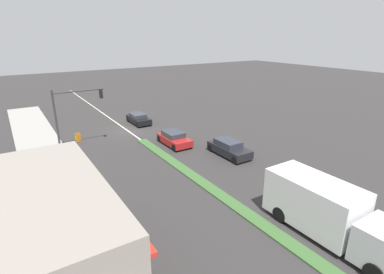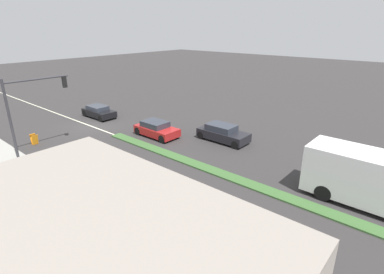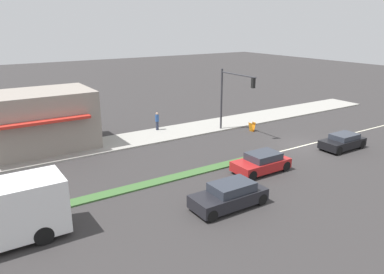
{
  "view_description": "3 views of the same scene",
  "coord_description": "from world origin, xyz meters",
  "px_view_note": "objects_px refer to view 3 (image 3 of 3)",
  "views": [
    {
      "loc": [
        11.15,
        30.97,
        10.28
      ],
      "look_at": [
        -1.44,
        11.29,
        2.22
      ],
      "focal_mm": 28.0,
      "sensor_mm": 36.0,
      "label": 1
    },
    {
      "loc": [
        14.25,
        25.04,
        8.92
      ],
      "look_at": [
        -0.31,
        12.52,
        1.81
      ],
      "focal_mm": 28.0,
      "sensor_mm": 36.0,
      "label": 2
    },
    {
      "loc": [
        -19.49,
        23.65,
        9.74
      ],
      "look_at": [
        1.6,
        9.99,
        1.99
      ],
      "focal_mm": 35.0,
      "sensor_mm": 36.0,
      "label": 3
    }
  ],
  "objects_px": {
    "traffic_signal_main": "(232,91)",
    "hatchback_red": "(261,163)",
    "sedan_dark": "(229,195)",
    "warning_aframe_sign": "(252,127)",
    "suv_black": "(343,142)",
    "pedestrian": "(157,121)"
  },
  "relations": [
    {
      "from": "warning_aframe_sign",
      "to": "pedestrian",
      "type": "bearing_deg",
      "value": 56.47
    },
    {
      "from": "traffic_signal_main",
      "to": "warning_aframe_sign",
      "type": "height_order",
      "value": "traffic_signal_main"
    },
    {
      "from": "sedan_dark",
      "to": "pedestrian",
      "type": "bearing_deg",
      "value": -13.42
    },
    {
      "from": "traffic_signal_main",
      "to": "warning_aframe_sign",
      "type": "xyz_separation_m",
      "value": [
        -0.61,
        -2.06,
        -3.47
      ]
    },
    {
      "from": "traffic_signal_main",
      "to": "sedan_dark",
      "type": "height_order",
      "value": "traffic_signal_main"
    },
    {
      "from": "hatchback_red",
      "to": "traffic_signal_main",
      "type": "bearing_deg",
      "value": -25.43
    },
    {
      "from": "traffic_signal_main",
      "to": "hatchback_red",
      "type": "bearing_deg",
      "value": 154.57
    },
    {
      "from": "traffic_signal_main",
      "to": "pedestrian",
      "type": "xyz_separation_m",
      "value": [
        4.24,
        5.27,
        -2.91
      ]
    },
    {
      "from": "traffic_signal_main",
      "to": "hatchback_red",
      "type": "height_order",
      "value": "traffic_signal_main"
    },
    {
      "from": "pedestrian",
      "to": "sedan_dark",
      "type": "xyz_separation_m",
      "value": [
        -15.37,
        3.67,
        -0.33
      ]
    },
    {
      "from": "suv_black",
      "to": "sedan_dark",
      "type": "bearing_deg",
      "value": 101.53
    },
    {
      "from": "pedestrian",
      "to": "suv_black",
      "type": "distance_m",
      "value": 16.1
    },
    {
      "from": "warning_aframe_sign",
      "to": "suv_black",
      "type": "height_order",
      "value": "suv_black"
    },
    {
      "from": "warning_aframe_sign",
      "to": "suv_black",
      "type": "distance_m",
      "value": 8.18
    },
    {
      "from": "traffic_signal_main",
      "to": "sedan_dark",
      "type": "xyz_separation_m",
      "value": [
        -11.12,
        8.94,
        -3.24
      ]
    },
    {
      "from": "warning_aframe_sign",
      "to": "sedan_dark",
      "type": "xyz_separation_m",
      "value": [
        -10.51,
        11.0,
        0.24
      ]
    },
    {
      "from": "sedan_dark",
      "to": "traffic_signal_main",
      "type": "bearing_deg",
      "value": -38.78
    },
    {
      "from": "warning_aframe_sign",
      "to": "suv_black",
      "type": "xyz_separation_m",
      "value": [
        -7.71,
        -2.72,
        0.17
      ]
    },
    {
      "from": "pedestrian",
      "to": "suv_black",
      "type": "height_order",
      "value": "pedestrian"
    },
    {
      "from": "warning_aframe_sign",
      "to": "sedan_dark",
      "type": "bearing_deg",
      "value": 133.7
    },
    {
      "from": "sedan_dark",
      "to": "suv_black",
      "type": "bearing_deg",
      "value": -78.47
    },
    {
      "from": "pedestrian",
      "to": "sedan_dark",
      "type": "relative_size",
      "value": 0.39
    }
  ]
}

